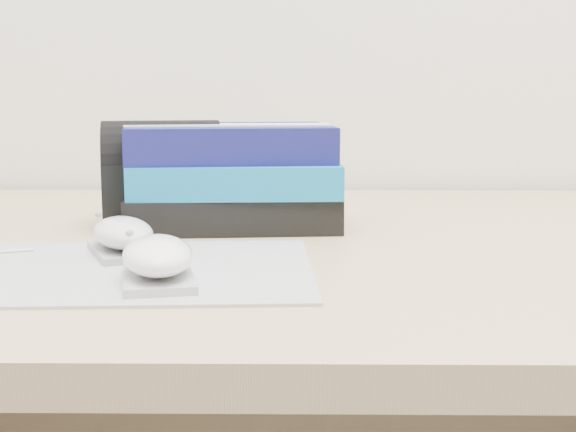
{
  "coord_description": "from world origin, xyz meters",
  "views": [
    {
      "loc": [
        -0.11,
        0.74,
        0.88
      ],
      "look_at": [
        -0.12,
        1.47,
        0.77
      ],
      "focal_mm": 50.0,
      "sensor_mm": 36.0,
      "label": 1
    }
  ],
  "objects_px": {
    "desk": "(388,422)",
    "pouch": "(162,176)",
    "book_stack": "(233,175)",
    "mouse_rear": "(123,236)",
    "mouse_front": "(158,259)"
  },
  "relations": [
    {
      "from": "desk",
      "to": "pouch",
      "type": "distance_m",
      "value": 0.39
    },
    {
      "from": "book_stack",
      "to": "pouch",
      "type": "relative_size",
      "value": 1.74
    },
    {
      "from": "mouse_rear",
      "to": "book_stack",
      "type": "relative_size",
      "value": 0.43
    },
    {
      "from": "desk",
      "to": "pouch",
      "type": "relative_size",
      "value": 11.11
    },
    {
      "from": "desk",
      "to": "book_stack",
      "type": "bearing_deg",
      "value": 173.67
    },
    {
      "from": "desk",
      "to": "mouse_rear",
      "type": "relative_size",
      "value": 14.7
    },
    {
      "from": "desk",
      "to": "mouse_rear",
      "type": "distance_m",
      "value": 0.41
    },
    {
      "from": "desk",
      "to": "book_stack",
      "type": "relative_size",
      "value": 6.39
    },
    {
      "from": "desk",
      "to": "mouse_front",
      "type": "distance_m",
      "value": 0.44
    },
    {
      "from": "mouse_rear",
      "to": "mouse_front",
      "type": "height_order",
      "value": "mouse_front"
    },
    {
      "from": "mouse_rear",
      "to": "mouse_front",
      "type": "distance_m",
      "value": 0.12
    },
    {
      "from": "desk",
      "to": "book_stack",
      "type": "height_order",
      "value": "book_stack"
    },
    {
      "from": "mouse_front",
      "to": "book_stack",
      "type": "bearing_deg",
      "value": 82.98
    },
    {
      "from": "mouse_rear",
      "to": "desk",
      "type": "bearing_deg",
      "value": 32.26
    },
    {
      "from": "mouse_rear",
      "to": "pouch",
      "type": "relative_size",
      "value": 0.76
    }
  ]
}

